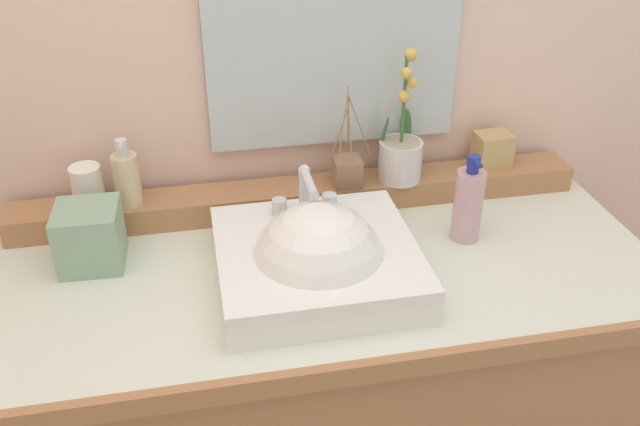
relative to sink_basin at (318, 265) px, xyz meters
name	(u,v)px	position (x,y,z in m)	size (l,w,h in m)	color
wall_back	(287,21)	(0.02, 0.47, 0.37)	(3.18, 0.20, 2.45)	beige
vanity_cabinet	(322,403)	(0.02, 0.05, -0.45)	(1.43, 0.63, 0.82)	#AB7248
back_ledge	(302,196)	(0.02, 0.30, -0.01)	(1.35, 0.11, 0.06)	#AB7248
sink_basin	(318,265)	(0.00, 0.00, 0.00)	(0.40, 0.39, 0.29)	white
potted_plant	(401,152)	(0.26, 0.29, 0.09)	(0.11, 0.12, 0.32)	silver
soap_dispenser	(127,178)	(-0.38, 0.29, 0.09)	(0.06, 0.06, 0.16)	beige
tumbler_cup	(88,186)	(-0.46, 0.30, 0.07)	(0.07, 0.07, 0.09)	white
reed_diffuser	(347,171)	(0.13, 0.28, 0.06)	(0.10, 0.08, 0.25)	#96684C
trinket_box	(492,150)	(0.50, 0.31, 0.06)	(0.09, 0.07, 0.09)	tan
lotion_bottle	(468,204)	(0.36, 0.10, 0.05)	(0.06, 0.07, 0.20)	#C99CA3
tissue_box	(90,236)	(-0.45, 0.16, 0.03)	(0.13, 0.13, 0.13)	#87A88A
mirror	(335,34)	(0.11, 0.36, 0.36)	(0.58, 0.02, 0.52)	silver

